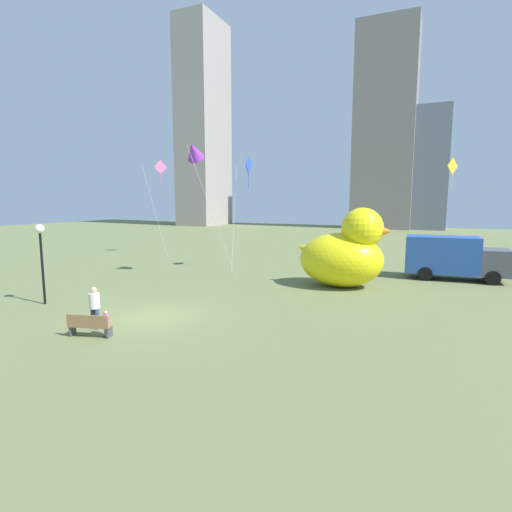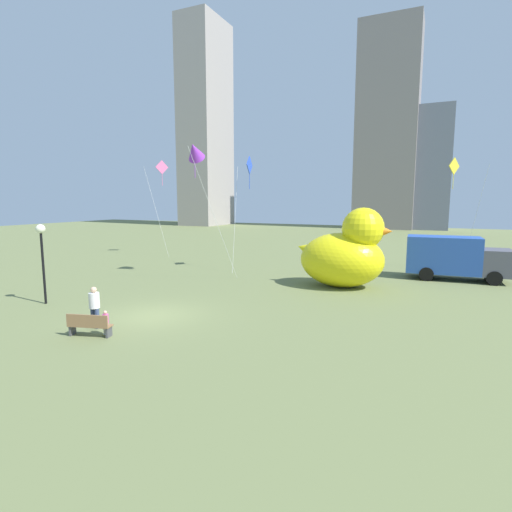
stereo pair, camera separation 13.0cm
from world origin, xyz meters
TOP-DOWN VIEW (x-y plane):
  - ground_plane at (0.00, 0.00)m, footprint 140.00×140.00m
  - park_bench at (-0.41, -3.23)m, footprint 1.75×0.88m
  - person_adult at (-1.02, -2.35)m, footprint 0.42×0.42m
  - person_child at (0.03, -2.83)m, footprint 0.24×0.24m
  - giant_inflatable_duck at (6.57, 9.85)m, footprint 5.80×3.72m
  - lamppost at (-6.38, -0.47)m, footprint 0.46×0.46m
  - box_truck at (12.65, 15.03)m, footprint 6.30×2.61m
  - city_skyline at (-11.34, 63.44)m, footprint 50.72×17.64m
  - kite_purple at (-3.13, 8.56)m, footprint 3.17×3.62m
  - kite_pink at (-12.35, 17.05)m, footprint 2.37×1.87m
  - kite_yellow at (12.50, 20.07)m, footprint 2.60×3.40m
  - kite_blue at (-1.08, 12.41)m, footprint 1.47×2.12m

SIDE VIEW (x-z plane):
  - ground_plane at x=0.00m, z-range 0.00..0.00m
  - park_bench at x=-0.41m, z-range 0.03..0.93m
  - person_child at x=0.03m, z-range 0.05..1.03m
  - person_adult at x=-1.02m, z-range 0.09..1.82m
  - box_truck at x=12.65m, z-range 0.02..2.87m
  - giant_inflatable_duck at x=6.57m, z-range -0.36..4.45m
  - lamppost at x=-6.38m, z-range 1.08..5.12m
  - kite_blue at x=-1.08m, z-range 3.27..11.62m
  - kite_yellow at x=12.50m, z-range 3.27..11.67m
  - kite_pink at x=-12.35m, z-range 3.52..12.45m
  - kite_purple at x=-3.13m, z-range 3.79..12.95m
  - city_skyline at x=-11.34m, z-range -3.48..37.94m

